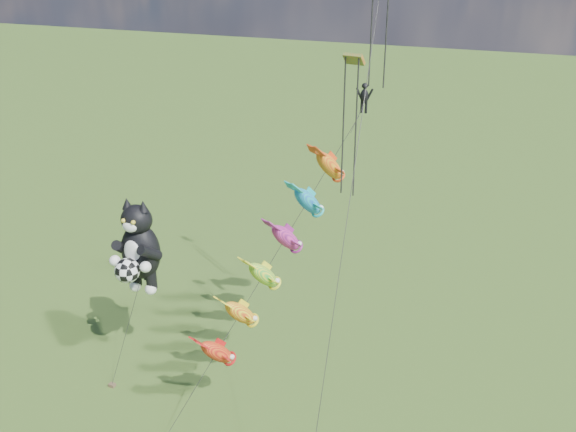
% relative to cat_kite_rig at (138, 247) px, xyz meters
% --- Properties ---
extents(ground, '(300.00, 300.00, 0.00)m').
position_rel_cat_kite_rig_xyz_m(ground, '(-2.03, -6.58, -8.82)').
color(ground, '#244511').
extents(cat_kite_rig, '(3.09, 4.33, 11.89)m').
position_rel_cat_kite_rig_xyz_m(cat_kite_rig, '(0.00, 0.00, 0.00)').
color(cat_kite_rig, brown).
rests_on(cat_kite_rig, ground).
extents(fish_windsock_rig, '(6.84, 14.52, 16.09)m').
position_rel_cat_kite_rig_xyz_m(fish_windsock_rig, '(8.28, 1.50, 0.23)').
color(fish_windsock_rig, brown).
rests_on(fish_windsock_rig, ground).
extents(parafoil_rig, '(2.82, 17.39, 28.21)m').
position_rel_cat_kite_rig_xyz_m(parafoil_rig, '(13.09, 1.62, 10.96)').
color(parafoil_rig, brown).
rests_on(parafoil_rig, ground).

